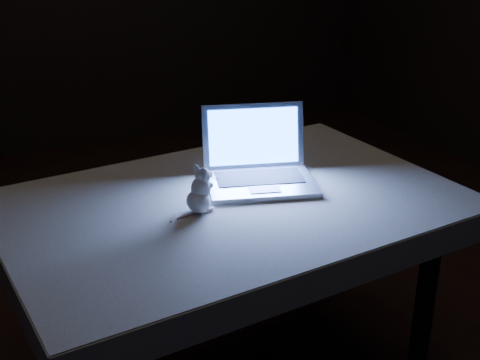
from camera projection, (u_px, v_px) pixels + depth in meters
floor at (239, 330)px, 2.62m from camera, size 5.00×5.00×0.00m
table at (233, 296)px, 2.20m from camera, size 1.39×0.95×0.72m
tablecloth at (213, 220)px, 2.03m from camera, size 1.50×1.05×0.10m
laptop at (261, 152)px, 2.11m from camera, size 0.44×0.41×0.24m
plush_mouse at (198, 190)px, 1.95m from camera, size 0.11×0.11×0.15m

